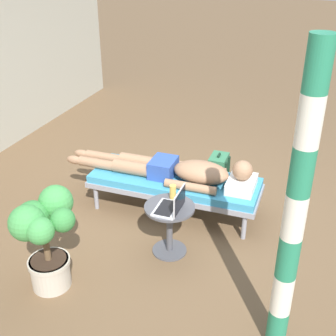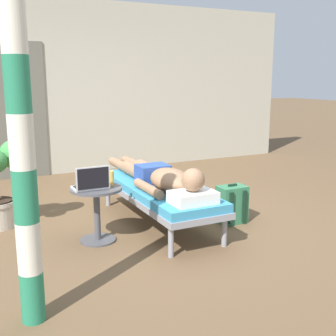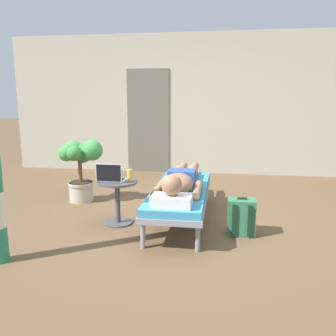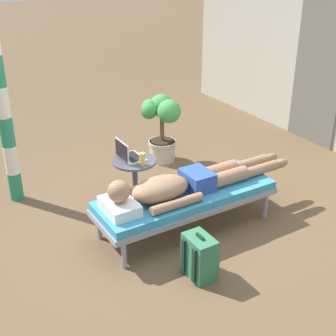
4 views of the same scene
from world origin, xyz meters
name	(u,v)px [view 3 (image 3 of 4)]	position (x,y,z in m)	size (l,w,h in m)	color
ground_plane	(176,223)	(0.00, 0.00, 0.00)	(40.00, 40.00, 0.00)	brown
house_wall_back	(199,105)	(0.05, 3.02, 1.35)	(7.60, 0.20, 2.70)	#B2AD99
house_door_panel	(148,121)	(-0.95, 2.91, 1.02)	(0.84, 0.03, 2.04)	#625F54
lounge_chair	(180,194)	(0.05, 0.07, 0.35)	(0.65, 1.89, 0.42)	gray
person_reclining	(180,181)	(0.05, 0.01, 0.52)	(0.53, 2.17, 0.32)	white
side_table	(117,195)	(-0.68, -0.13, 0.36)	(0.48, 0.48, 0.52)	#4C4C51
laptop	(111,177)	(-0.74, -0.18, 0.58)	(0.31, 0.24, 0.23)	silver
drink_glass	(130,175)	(-0.53, -0.11, 0.59)	(0.06, 0.06, 0.14)	gold
backpack	(241,217)	(0.76, -0.25, 0.20)	(0.30, 0.26, 0.42)	#33724C
potted_plant	(80,163)	(-1.48, 0.70, 0.56)	(0.61, 0.53, 0.90)	#BFB29E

